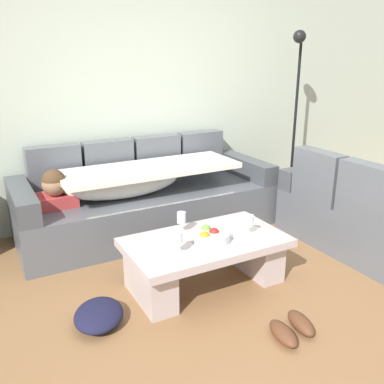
{
  "coord_description": "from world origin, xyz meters",
  "views": [
    {
      "loc": [
        -1.64,
        -2.02,
        1.69
      ],
      "look_at": [
        0.0,
        1.02,
        0.55
      ],
      "focal_mm": 38.93,
      "sensor_mm": 36.0,
      "label": 1
    }
  ],
  "objects_px": {
    "wine_glass_near_left": "(178,238)",
    "crumpled_garment": "(99,315)",
    "couch_along_wall": "(143,200)",
    "floor_lamp": "(295,107)",
    "wine_glass_far_back": "(181,218)",
    "open_magazine": "(244,232)",
    "pair_of_shoes": "(292,328)",
    "fruit_bowl": "(211,235)",
    "coffee_table": "(205,256)",
    "wine_glass_near_right": "(249,221)"
  },
  "relations": [
    {
      "from": "fruit_bowl",
      "to": "pair_of_shoes",
      "type": "height_order",
      "value": "fruit_bowl"
    },
    {
      "from": "crumpled_garment",
      "to": "wine_glass_near_left",
      "type": "bearing_deg",
      "value": -2.13
    },
    {
      "from": "coffee_table",
      "to": "open_magazine",
      "type": "distance_m",
      "value": 0.35
    },
    {
      "from": "floor_lamp",
      "to": "wine_glass_far_back",
      "type": "bearing_deg",
      "value": -152.18
    },
    {
      "from": "wine_glass_near_left",
      "to": "coffee_table",
      "type": "bearing_deg",
      "value": 21.97
    },
    {
      "from": "wine_glass_near_left",
      "to": "crumpled_garment",
      "type": "bearing_deg",
      "value": 177.87
    },
    {
      "from": "coffee_table",
      "to": "crumpled_garment",
      "type": "bearing_deg",
      "value": -173.7
    },
    {
      "from": "wine_glass_far_back",
      "to": "open_magazine",
      "type": "relative_size",
      "value": 0.59
    },
    {
      "from": "coffee_table",
      "to": "pair_of_shoes",
      "type": "height_order",
      "value": "coffee_table"
    },
    {
      "from": "wine_glass_near_right",
      "to": "crumpled_garment",
      "type": "bearing_deg",
      "value": 179.63
    },
    {
      "from": "wine_glass_near_right",
      "to": "wine_glass_near_left",
      "type": "bearing_deg",
      "value": -178.69
    },
    {
      "from": "wine_glass_near_left",
      "to": "pair_of_shoes",
      "type": "xyz_separation_m",
      "value": [
        0.47,
        -0.68,
        -0.45
      ]
    },
    {
      "from": "wine_glass_near_right",
      "to": "open_magazine",
      "type": "relative_size",
      "value": 0.59
    },
    {
      "from": "open_magazine",
      "to": "pair_of_shoes",
      "type": "xyz_separation_m",
      "value": [
        -0.14,
        -0.75,
        -0.34
      ]
    },
    {
      "from": "open_magazine",
      "to": "floor_lamp",
      "type": "xyz_separation_m",
      "value": [
        1.62,
        1.31,
        0.73
      ]
    },
    {
      "from": "coffee_table",
      "to": "wine_glass_near_right",
      "type": "relative_size",
      "value": 7.23
    },
    {
      "from": "wine_glass_near_right",
      "to": "wine_glass_far_back",
      "type": "relative_size",
      "value": 1.0
    },
    {
      "from": "wine_glass_near_left",
      "to": "wine_glass_near_right",
      "type": "relative_size",
      "value": 1.0
    },
    {
      "from": "crumpled_garment",
      "to": "wine_glass_far_back",
      "type": "bearing_deg",
      "value": 20.8
    },
    {
      "from": "couch_along_wall",
      "to": "floor_lamp",
      "type": "distance_m",
      "value": 2.11
    },
    {
      "from": "couch_along_wall",
      "to": "open_magazine",
      "type": "height_order",
      "value": "couch_along_wall"
    },
    {
      "from": "couch_along_wall",
      "to": "coffee_table",
      "type": "height_order",
      "value": "couch_along_wall"
    },
    {
      "from": "wine_glass_far_back",
      "to": "wine_glass_near_right",
      "type": "bearing_deg",
      "value": -35.33
    },
    {
      "from": "wine_glass_far_back",
      "to": "fruit_bowl",
      "type": "bearing_deg",
      "value": -62.73
    },
    {
      "from": "couch_along_wall",
      "to": "fruit_bowl",
      "type": "bearing_deg",
      "value": -88.25
    },
    {
      "from": "pair_of_shoes",
      "to": "fruit_bowl",
      "type": "bearing_deg",
      "value": 101.67
    },
    {
      "from": "pair_of_shoes",
      "to": "wine_glass_near_left",
      "type": "bearing_deg",
      "value": 124.46
    },
    {
      "from": "fruit_bowl",
      "to": "floor_lamp",
      "type": "bearing_deg",
      "value": 34.42
    },
    {
      "from": "open_magazine",
      "to": "pair_of_shoes",
      "type": "bearing_deg",
      "value": -108.72
    },
    {
      "from": "wine_glass_near_left",
      "to": "wine_glass_near_right",
      "type": "bearing_deg",
      "value": 1.31
    },
    {
      "from": "couch_along_wall",
      "to": "open_magazine",
      "type": "relative_size",
      "value": 8.9
    },
    {
      "from": "coffee_table",
      "to": "wine_glass_near_left",
      "type": "relative_size",
      "value": 7.23
    },
    {
      "from": "fruit_bowl",
      "to": "wine_glass_near_right",
      "type": "xyz_separation_m",
      "value": [
        0.3,
        -0.06,
        0.08
      ]
    },
    {
      "from": "fruit_bowl",
      "to": "wine_glass_near_right",
      "type": "relative_size",
      "value": 1.69
    },
    {
      "from": "fruit_bowl",
      "to": "floor_lamp",
      "type": "relative_size",
      "value": 0.14
    },
    {
      "from": "fruit_bowl",
      "to": "wine_glass_far_back",
      "type": "height_order",
      "value": "wine_glass_far_back"
    },
    {
      "from": "wine_glass_far_back",
      "to": "crumpled_garment",
      "type": "bearing_deg",
      "value": -159.2
    },
    {
      "from": "floor_lamp",
      "to": "crumpled_garment",
      "type": "height_order",
      "value": "floor_lamp"
    },
    {
      "from": "wine_glass_far_back",
      "to": "wine_glass_near_left",
      "type": "bearing_deg",
      "value": -121.06
    },
    {
      "from": "wine_glass_near_left",
      "to": "couch_along_wall",
      "type": "bearing_deg",
      "value": 78.22
    },
    {
      "from": "coffee_table",
      "to": "floor_lamp",
      "type": "bearing_deg",
      "value": 33.27
    },
    {
      "from": "floor_lamp",
      "to": "crumpled_garment",
      "type": "xyz_separation_m",
      "value": [
        -2.8,
        -1.37,
        -1.06
      ]
    },
    {
      "from": "couch_along_wall",
      "to": "crumpled_garment",
      "type": "bearing_deg",
      "value": -123.46
    },
    {
      "from": "wine_glass_near_right",
      "to": "open_magazine",
      "type": "bearing_deg",
      "value": 88.62
    },
    {
      "from": "coffee_table",
      "to": "floor_lamp",
      "type": "height_order",
      "value": "floor_lamp"
    },
    {
      "from": "coffee_table",
      "to": "open_magazine",
      "type": "xyz_separation_m",
      "value": [
        0.32,
        -0.04,
        0.15
      ]
    },
    {
      "from": "crumpled_garment",
      "to": "pair_of_shoes",
      "type": "bearing_deg",
      "value": -33.89
    },
    {
      "from": "wine_glass_near_left",
      "to": "crumpled_garment",
      "type": "relative_size",
      "value": 0.42
    },
    {
      "from": "wine_glass_near_left",
      "to": "floor_lamp",
      "type": "bearing_deg",
      "value": 31.93
    },
    {
      "from": "couch_along_wall",
      "to": "wine_glass_near_left",
      "type": "xyz_separation_m",
      "value": [
        -0.27,
        -1.31,
        0.17
      ]
    }
  ]
}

